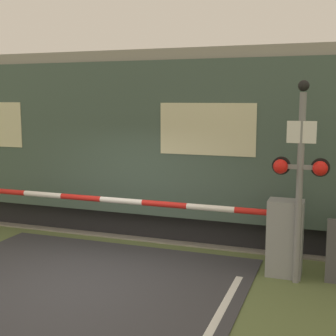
{
  "coord_description": "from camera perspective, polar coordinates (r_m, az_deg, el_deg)",
  "views": [
    {
      "loc": [
        3.92,
        -6.67,
        3.07
      ],
      "look_at": [
        0.82,
        2.0,
        1.7
      ],
      "focal_mm": 50.0,
      "sensor_mm": 36.0,
      "label": 1
    }
  ],
  "objects": [
    {
      "name": "ground_plane",
      "position": [
        8.32,
        -10.3,
        -13.31
      ],
      "size": [
        80.0,
        80.0,
        0.0
      ],
      "primitive_type": "plane",
      "color": "#5B6B3D"
    },
    {
      "name": "track_bed",
      "position": [
        11.72,
        -0.61,
        -6.59
      ],
      "size": [
        36.0,
        3.2,
        0.13
      ],
      "color": "gray",
      "rests_on": "ground_plane"
    },
    {
      "name": "train",
      "position": [
        10.92,
        6.9,
        3.25
      ],
      "size": [
        19.6,
        3.2,
        4.08
      ],
      "color": "black",
      "rests_on": "ground_plane"
    },
    {
      "name": "crossing_barrier",
      "position": [
        8.5,
        10.33,
        -7.51
      ],
      "size": [
        6.65,
        0.44,
        1.34
      ],
      "color": "gray",
      "rests_on": "ground_plane"
    },
    {
      "name": "signal_post",
      "position": [
        7.9,
        15.8,
        -0.27
      ],
      "size": [
        0.92,
        0.26,
        3.36
      ],
      "color": "gray",
      "rests_on": "ground_plane"
    }
  ]
}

